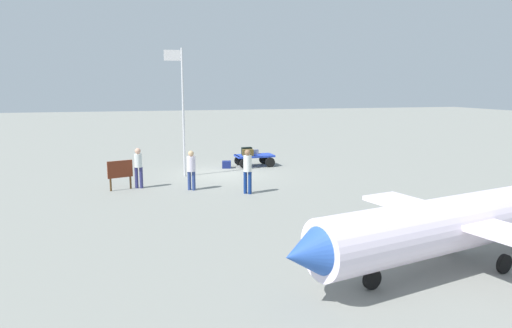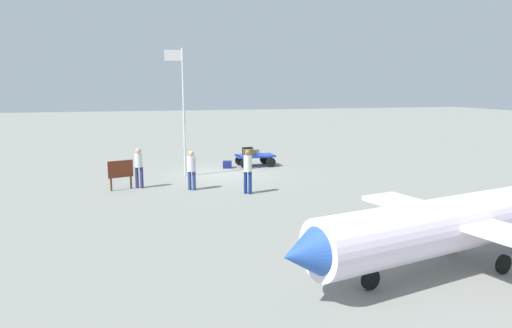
# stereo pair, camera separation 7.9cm
# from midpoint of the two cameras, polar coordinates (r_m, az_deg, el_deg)

# --- Properties ---
(ground_plane) EXTENTS (120.00, 120.00, 0.00)m
(ground_plane) POSITION_cam_midpoint_polar(r_m,az_deg,el_deg) (22.57, -4.12, -1.19)
(ground_plane) COLOR gray
(luggage_cart) EXTENTS (2.03, 1.25, 0.61)m
(luggage_cart) POSITION_cam_midpoint_polar(r_m,az_deg,el_deg) (24.56, -0.34, 0.76)
(luggage_cart) COLOR #213EBE
(luggage_cart) RESTS_ON ground
(suitcase_dark) EXTENTS (0.55, 0.35, 0.39)m
(suitcase_dark) POSITION_cam_midpoint_polar(r_m,az_deg,el_deg) (24.59, -1.23, 1.61)
(suitcase_dark) COLOR black
(suitcase_dark) RESTS_ON luggage_cart
(suitcase_grey) EXTENTS (0.58, 0.40, 0.33)m
(suitcase_grey) POSITION_cam_midpoint_polar(r_m,az_deg,el_deg) (24.20, -1.10, 1.41)
(suitcase_grey) COLOR #493C1B
(suitcase_grey) RESTS_ON luggage_cart
(suitcase_navy) EXTENTS (0.68, 0.40, 0.25)m
(suitcase_navy) POSITION_cam_midpoint_polar(r_m,az_deg,el_deg) (24.76, -0.58, 1.51)
(suitcase_navy) COLOR gray
(suitcase_navy) RESTS_ON luggage_cart
(suitcase_tan) EXTENTS (0.52, 0.49, 0.36)m
(suitcase_tan) POSITION_cam_midpoint_polar(r_m,az_deg,el_deg) (24.08, -3.71, -0.07)
(suitcase_tan) COLOR navy
(suitcase_tan) RESTS_ON ground
(worker_lead) EXTENTS (0.45, 0.45, 1.75)m
(worker_lead) POSITION_cam_midpoint_polar(r_m,az_deg,el_deg) (18.16, -1.17, -0.53)
(worker_lead) COLOR navy
(worker_lead) RESTS_ON ground
(worker_trailing) EXTENTS (0.49, 0.49, 1.62)m
(worker_trailing) POSITION_cam_midpoint_polar(r_m,az_deg,el_deg) (19.01, -8.05, -0.38)
(worker_trailing) COLOR navy
(worker_trailing) RESTS_ON ground
(worker_supervisor) EXTENTS (0.39, 0.39, 1.67)m
(worker_supervisor) POSITION_cam_midpoint_polar(r_m,az_deg,el_deg) (19.79, -14.31, -0.13)
(worker_supervisor) COLOR navy
(worker_supervisor) RESTS_ON ground
(airplane_near) EXTENTS (8.50, 5.14, 2.91)m
(airplane_near) POSITION_cam_midpoint_polar(r_m,az_deg,el_deg) (11.47, 22.07, -6.86)
(airplane_near) COLOR white
(airplane_near) RESTS_ON ground
(flagpole) EXTENTS (0.85, 0.10, 5.88)m
(flagpole) POSITION_cam_midpoint_polar(r_m,az_deg,el_deg) (21.78, -9.19, 7.18)
(flagpole) COLOR silver
(flagpole) RESTS_ON ground
(signboard) EXTENTS (0.99, 0.38, 1.21)m
(signboard) POSITION_cam_midpoint_polar(r_m,az_deg,el_deg) (19.67, -16.40, -0.84)
(signboard) COLOR #4C3319
(signboard) RESTS_ON ground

